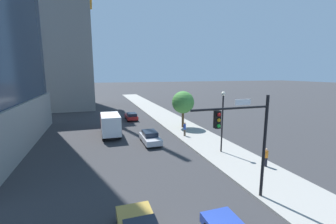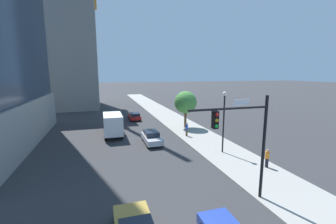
# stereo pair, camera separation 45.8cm
# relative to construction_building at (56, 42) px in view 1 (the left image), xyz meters

# --- Properties ---
(sidewalk) EXTENTS (5.38, 120.00, 0.15)m
(sidewalk) POSITION_rel_construction_building_xyz_m (20.58, -32.01, -15.46)
(sidewalk) COLOR #9E9B93
(sidewalk) RESTS_ON ground
(construction_building) EXTENTS (17.75, 27.28, 36.64)m
(construction_building) POSITION_rel_construction_building_xyz_m (0.00, 0.00, 0.00)
(construction_building) COLOR gray
(construction_building) RESTS_ON ground
(traffic_light_pole) EXTENTS (5.40, 0.48, 6.88)m
(traffic_light_pole) POSITION_rel_construction_building_xyz_m (16.73, -48.13, -10.76)
(traffic_light_pole) COLOR black
(traffic_light_pole) RESTS_ON sidewalk
(street_lamp) EXTENTS (0.44, 0.44, 6.39)m
(street_lamp) POSITION_rel_construction_building_xyz_m (20.35, -39.64, -11.25)
(street_lamp) COLOR black
(street_lamp) RESTS_ON sidewalk
(street_tree) EXTENTS (3.38, 3.38, 5.56)m
(street_tree) POSITION_rel_construction_building_xyz_m (20.52, -28.22, -11.53)
(street_tree) COLOR brown
(street_tree) RESTS_ON sidewalk
(car_red) EXTENTS (1.83, 4.55, 1.37)m
(car_red) POSITION_rel_construction_building_xyz_m (13.95, -19.62, -14.83)
(car_red) COLOR red
(car_red) RESTS_ON ground
(car_silver) EXTENTS (1.86, 4.54, 1.49)m
(car_silver) POSITION_rel_construction_building_xyz_m (13.95, -34.07, -14.78)
(car_silver) COLOR #B7B7BC
(car_silver) RESTS_ON ground
(box_truck) EXTENTS (2.35, 6.89, 3.05)m
(box_truck) POSITION_rel_construction_building_xyz_m (9.63, -29.11, -13.83)
(box_truck) COLOR #B21E1E
(box_truck) RESTS_ON ground
(pedestrian_blue_shirt) EXTENTS (0.34, 0.34, 1.81)m
(pedestrian_blue_shirt) POSITION_rel_construction_building_xyz_m (18.97, -32.79, -14.45)
(pedestrian_blue_shirt) COLOR brown
(pedestrian_blue_shirt) RESTS_ON sidewalk
(pedestrian_orange_shirt) EXTENTS (0.34, 0.34, 1.66)m
(pedestrian_orange_shirt) POSITION_rel_construction_building_xyz_m (22.11, -44.22, -14.54)
(pedestrian_orange_shirt) COLOR black
(pedestrian_orange_shirt) RESTS_ON sidewalk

